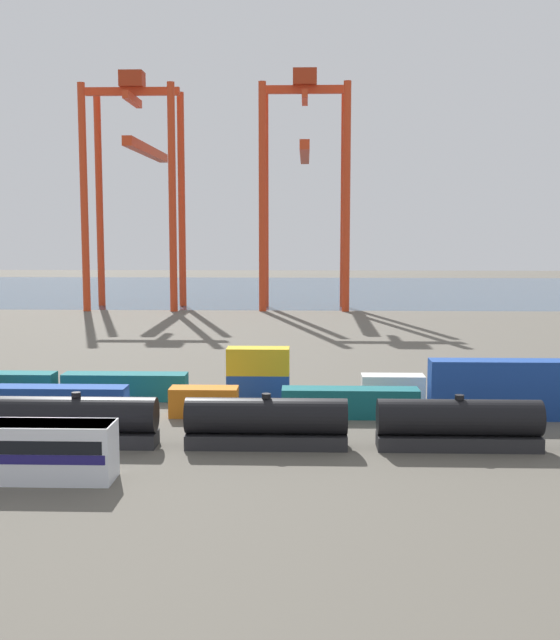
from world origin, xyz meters
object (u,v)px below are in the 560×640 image
shipping_container_10 (125,386)px  gantry_crane_west (137,168)px  shipping_container_2 (60,401)px  gantry_crane_central (305,169)px  freight_tank_row (266,422)px  shipping_container_3 (204,402)px  shipping_container_4 (350,403)px

shipping_container_10 → gantry_crane_west: gantry_crane_west is taller
gantry_crane_west → shipping_container_10: bearing=-79.0°
shipping_container_2 → gantry_crane_central: (21.64, 98.66, 27.74)m
freight_tank_row → gantry_crane_central: bearing=88.6°
freight_tank_row → gantry_crane_central: (2.57, 108.71, 27.08)m
shipping_container_3 → gantry_crane_central: 102.85m
shipping_container_3 → freight_tank_row: bearing=-58.9°
shipping_container_4 → gantry_crane_west: 110.57m
freight_tank_row → shipping_container_10: bearing=131.3°
freight_tank_row → shipping_container_10: freight_tank_row is taller
shipping_container_2 → gantry_crane_west: gantry_crane_west is taller
shipping_container_4 → shipping_container_10: (-21.60, 6.62, 0.00)m
gantry_crane_west → shipping_container_2: bearing=-82.2°
shipping_container_4 → shipping_container_10: size_ratio=1.00×
gantry_crane_central → shipping_container_3: bearing=-95.0°
shipping_container_2 → shipping_container_3: same height
shipping_container_2 → shipping_container_10: (4.42, 6.62, 0.00)m
shipping_container_3 → shipping_container_4: bearing=0.0°
shipping_container_4 → gantry_crane_central: (-4.37, 98.66, 27.74)m
shipping_container_4 → gantry_crane_west: size_ratio=0.25×
shipping_container_2 → shipping_container_4: same height
shipping_container_3 → gantry_crane_west: (-26.60, 99.34, 28.09)m
shipping_container_2 → gantry_crane_central: bearing=77.6°
freight_tank_row → shipping_container_2: 21.58m
gantry_crane_central → shipping_container_10: bearing=-100.6°
shipping_container_4 → gantry_crane_west: gantry_crane_west is taller
shipping_container_10 → gantry_crane_central: size_ratio=0.25×
gantry_crane_west → gantry_crane_central: gantry_crane_central is taller
gantry_crane_west → gantry_crane_central: bearing=-1.1°
gantry_crane_west → shipping_container_4: bearing=-68.3°
freight_tank_row → shipping_container_4: bearing=55.4°
shipping_container_2 → gantry_crane_central: size_ratio=0.25×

